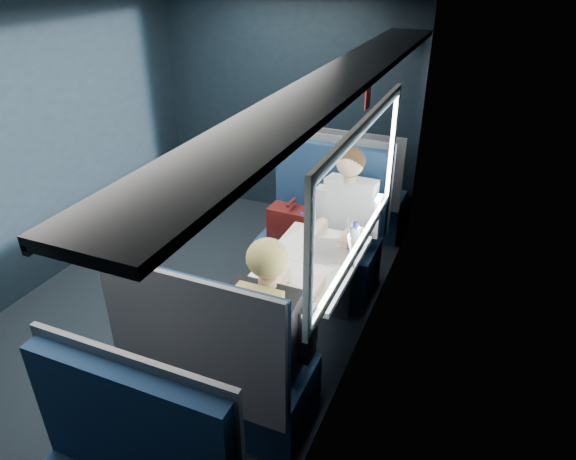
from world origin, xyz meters
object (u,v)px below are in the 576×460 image
at_px(table, 306,270).
at_px(cup, 361,234).
at_px(seat_bay_near, 320,237).
at_px(woman, 272,325).
at_px(seat_bay_far, 223,373).
at_px(seat_row_front, 352,197).
at_px(man, 345,221).
at_px(bottle_small, 355,238).
at_px(laptop, 340,246).

xyz_separation_m(table, cup, (0.27, 0.44, 0.12)).
bearing_deg(seat_bay_near, woman, -80.49).
distance_m(seat_bay_far, woman, 0.43).
height_order(table, seat_row_front, seat_row_front).
relative_size(seat_row_front, woman, 0.88).
bearing_deg(table, man, 84.48).
distance_m(seat_bay_near, bottle_small, 0.88).
xyz_separation_m(seat_row_front, man, (0.25, -1.10, 0.31)).
distance_m(seat_bay_far, laptop, 1.17).
bearing_deg(woman, seat_bay_near, 99.51).
bearing_deg(seat_row_front, man, -77.17).
relative_size(seat_bay_far, cup, 15.50).
relative_size(table, bottle_small, 4.33).
xyz_separation_m(woman, bottle_small, (0.20, 0.96, 0.11)).
height_order(seat_bay_near, cup, seat_bay_near).
xyz_separation_m(seat_bay_far, man, (0.25, 1.57, 0.30)).
xyz_separation_m(seat_bay_far, laptop, (0.38, 1.04, 0.40)).
bearing_deg(laptop, cup, 75.70).
relative_size(table, seat_bay_far, 0.79).
relative_size(table, man, 0.76).
bearing_deg(laptop, seat_bay_near, 118.98).
height_order(seat_row_front, woman, woman).
relative_size(table, laptop, 2.38).
xyz_separation_m(table, seat_bay_near, (-0.20, 0.87, -0.24)).
bearing_deg(seat_row_front, seat_bay_near, -90.85).
height_order(seat_row_front, laptop, seat_row_front).
bearing_deg(cup, bottle_small, -88.98).
xyz_separation_m(woman, laptop, (0.13, 0.87, 0.08)).
bearing_deg(bottle_small, cup, 91.02).
relative_size(man, woman, 1.00).
bearing_deg(cup, woman, -99.77).
xyz_separation_m(seat_bay_near, laptop, (0.39, -0.71, 0.39)).
xyz_separation_m(man, woman, (0.00, -1.41, 0.01)).
relative_size(seat_bay_far, laptop, 3.00).
xyz_separation_m(seat_bay_near, man, (0.26, -0.17, 0.29)).
bearing_deg(seat_row_front, bottle_small, -73.71).
relative_size(seat_bay_near, woman, 0.95).
distance_m(man, laptop, 0.56).
height_order(seat_bay_far, man, man).
height_order(table, laptop, laptop).
bearing_deg(woman, seat_row_front, 95.70).
bearing_deg(table, seat_bay_far, -101.78).
distance_m(man, woman, 1.41).
relative_size(seat_row_front, laptop, 2.76).
bearing_deg(table, cup, 58.92).
bearing_deg(woman, man, 90.00).
height_order(seat_bay_far, cup, seat_bay_far).
xyz_separation_m(seat_bay_far, bottle_small, (0.45, 1.13, 0.43)).
bearing_deg(laptop, woman, -98.30).
xyz_separation_m(woman, cup, (0.20, 1.15, 0.05)).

